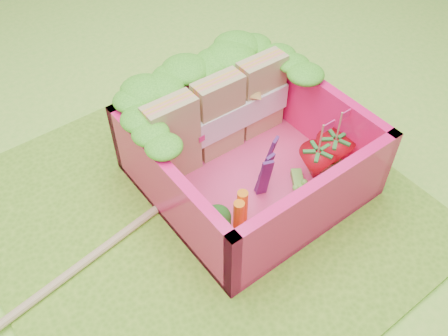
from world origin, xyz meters
name	(u,v)px	position (x,y,z in m)	size (l,w,h in m)	color
ground	(201,211)	(0.00, 0.00, 0.00)	(14.00, 14.00, 0.00)	#7ED13B
placemat	(201,210)	(0.00, 0.00, 0.01)	(2.60, 2.60, 0.03)	#5D9922
bento_floor	(247,177)	(0.41, 0.01, 0.06)	(1.30, 1.30, 0.05)	#E13971
bento_box	(249,152)	(0.41, 0.01, 0.31)	(1.30, 1.30, 0.55)	#FF1568
lettuce_ruffle	(205,75)	(0.41, 0.49, 0.64)	(1.43, 0.77, 0.11)	#2A8117
sandwich_stack	(219,116)	(0.41, 0.34, 0.38)	(1.10, 0.20, 0.60)	tan
broccoli	(218,227)	(-0.10, -0.32, 0.26)	(0.31, 0.31, 0.26)	#568E45
carrot_sticks	(241,210)	(0.12, -0.27, 0.20)	(0.13, 0.11, 0.25)	orange
purple_wedges	(266,169)	(0.41, -0.15, 0.27)	(0.21, 0.17, 0.38)	#411753
strawberry_left	(316,165)	(0.74, -0.28, 0.21)	(0.25, 0.25, 0.49)	#B70B23
strawberry_right	(333,153)	(0.91, -0.28, 0.22)	(0.26, 0.26, 0.50)	#B70B23
snap_peas	(316,177)	(0.75, -0.30, 0.11)	(0.59, 0.30, 0.05)	#55C13C
chopsticks	(37,298)	(-1.12, 0.03, 0.05)	(2.25, 0.38, 0.05)	tan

